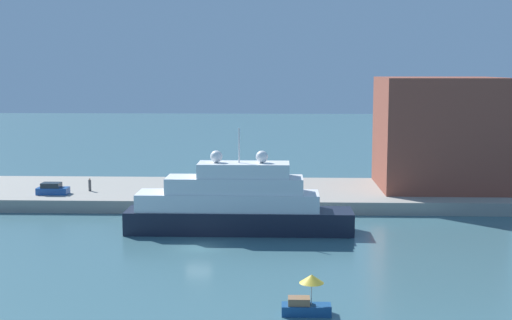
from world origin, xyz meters
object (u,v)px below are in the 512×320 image
Objects in this scene: person_figure at (90,185)px; large_yacht at (236,205)px; parked_car at (53,189)px; mooring_bollard at (245,196)px; small_motorboat at (307,299)px; harbor_building at (438,133)px.

large_yacht is at bearing -37.94° from person_figure.
large_yacht is 25.52m from person_figure.
parked_car reaches higher than mooring_bollard.
person_figure is (-20.12, 15.69, -0.64)m from large_yacht.
mooring_bollard is (-6.31, 35.57, 0.85)m from small_motorboat.
person_figure is (-45.91, -4.63, -6.57)m from harbor_building.
small_motorboat is 0.23× the size of harbor_building.
harbor_building reaches higher than large_yacht.
person_figure is (-26.85, 41.03, 1.20)m from small_motorboat.
large_yacht is at bearing -28.71° from parked_car.
parked_car is at bearing -150.00° from person_figure.
small_motorboat is at bearing -51.25° from parked_car.
large_yacht is 26.29m from small_motorboat.
mooring_bollard is (0.42, 10.22, -0.99)m from large_yacht.
large_yacht reaches higher than parked_car.
small_motorboat reaches higher than mooring_bollard.
parked_car is at bearing 172.91° from mooring_bollard.
harbor_building is at bearing 21.69° from mooring_bollard.
mooring_bollard is at bearing -7.09° from parked_car.
harbor_building is at bearing 67.35° from small_motorboat.
person_figure reaches higher than small_motorboat.
parked_car is 2.30× the size of person_figure.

